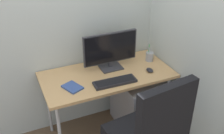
{
  "coord_description": "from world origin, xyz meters",
  "views": [
    {
      "loc": [
        -0.85,
        -2.04,
        2.03
      ],
      "look_at": [
        0.02,
        -0.06,
        0.81
      ],
      "focal_mm": 43.15,
      "sensor_mm": 36.0,
      "label": 1
    }
  ],
  "objects": [
    {
      "name": "mouse",
      "position": [
        0.39,
        -0.13,
        0.72
      ],
      "size": [
        0.06,
        0.09,
        0.03
      ],
      "primitive_type": "ellipsoid",
      "rotation": [
        0.0,
        0.0,
        0.03
      ],
      "color": "black",
      "rests_on": "desk"
    },
    {
      "name": "office_chair",
      "position": [
        0.05,
        -0.73,
        0.57
      ],
      "size": [
        0.61,
        0.61,
        1.08
      ],
      "color": "black",
      "rests_on": "ground_plane"
    },
    {
      "name": "pen_holder",
      "position": [
        0.51,
        0.07,
        0.76
      ],
      "size": [
        0.08,
        0.08,
        0.18
      ],
      "color": "#9EA0A5",
      "rests_on": "desk"
    },
    {
      "name": "keyboard",
      "position": [
        -0.0,
        -0.18,
        0.72
      ],
      "size": [
        0.4,
        0.14,
        0.03
      ],
      "color": "black",
      "rests_on": "desk"
    },
    {
      "name": "wall_side_right",
      "position": [
        0.66,
        -0.21,
        1.4
      ],
      "size": [
        0.04,
        2.07,
        2.8
      ],
      "primitive_type": "cube",
      "color": "#B7C1BC",
      "rests_on": "ground_plane"
    },
    {
      "name": "monitor",
      "position": [
        0.08,
        0.1,
        0.9
      ],
      "size": [
        0.55,
        0.17,
        0.37
      ],
      "color": "#333338",
      "rests_on": "desk"
    },
    {
      "name": "desk",
      "position": [
        0.0,
        0.0,
        0.66
      ],
      "size": [
        1.25,
        0.61,
        0.71
      ],
      "color": "tan",
      "rests_on": "ground_plane"
    },
    {
      "name": "filing_cabinet",
      "position": [
        0.35,
        -0.04,
        0.29
      ],
      "size": [
        0.44,
        0.57,
        0.58
      ],
      "color": "gray",
      "rests_on": "ground_plane"
    },
    {
      "name": "ground_plane",
      "position": [
        0.0,
        0.0,
        0.0
      ],
      "size": [
        8.0,
        8.0,
        0.0
      ],
      "primitive_type": "plane",
      "color": "brown"
    },
    {
      "name": "notebook",
      "position": [
        -0.37,
        -0.1,
        0.72
      ],
      "size": [
        0.18,
        0.2,
        0.02
      ],
      "primitive_type": "cube",
      "rotation": [
        0.0,
        0.0,
        0.39
      ],
      "color": "#334C8C",
      "rests_on": "desk"
    }
  ]
}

